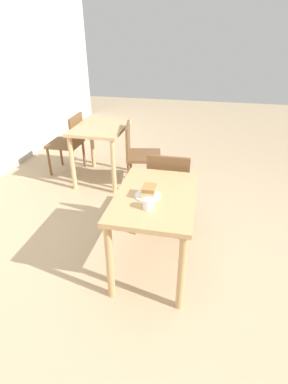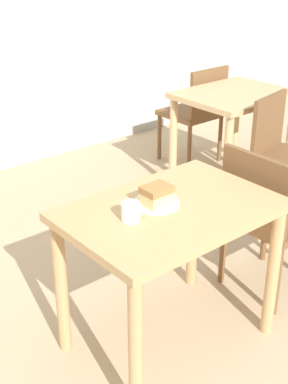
{
  "view_description": "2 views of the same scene",
  "coord_description": "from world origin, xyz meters",
  "px_view_note": "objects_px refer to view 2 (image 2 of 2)",
  "views": [
    {
      "loc": [
        -2.05,
        0.15,
        1.93
      ],
      "look_at": [
        -0.03,
        0.58,
        0.78
      ],
      "focal_mm": 28.0,
      "sensor_mm": 36.0,
      "label": 1
    },
    {
      "loc": [
        -1.41,
        -1.03,
        1.82
      ],
      "look_at": [
        -0.07,
        0.58,
        0.81
      ],
      "focal_mm": 50.0,
      "sensor_mm": 36.0,
      "label": 2
    }
  ],
  "objects_px": {
    "plate": "(156,203)",
    "cake_slice": "(157,195)",
    "chair_near_window": "(268,215)",
    "dining_table_near": "(170,232)",
    "chair_far_corner": "(284,152)",
    "dining_table_far": "(234,111)",
    "chair_far_opposite": "(196,110)",
    "coffee_mug": "(131,211)"
  },
  "relations": [
    {
      "from": "plate",
      "to": "cake_slice",
      "type": "distance_m",
      "value": 0.05
    },
    {
      "from": "chair_near_window",
      "to": "dining_table_near",
      "type": "bearing_deg",
      "value": 88.15
    },
    {
      "from": "chair_far_corner",
      "to": "plate",
      "type": "height_order",
      "value": "chair_far_corner"
    },
    {
      "from": "plate",
      "to": "cake_slice",
      "type": "xyz_separation_m",
      "value": [
        -0.01,
        -0.01,
        0.05
      ]
    },
    {
      "from": "dining_table_far",
      "to": "dining_table_near",
      "type": "bearing_deg",
      "value": -147.03
    },
    {
      "from": "chair_near_window",
      "to": "plate",
      "type": "distance_m",
      "value": 0.78
    },
    {
      "from": "chair_far_opposite",
      "to": "cake_slice",
      "type": "distance_m",
      "value": 2.37
    },
    {
      "from": "dining_table_near",
      "to": "coffee_mug",
      "type": "distance_m",
      "value": 0.27
    },
    {
      "from": "dining_table_near",
      "to": "coffee_mug",
      "type": "bearing_deg",
      "value": 174.79
    },
    {
      "from": "chair_near_window",
      "to": "plate",
      "type": "bearing_deg",
      "value": 83.66
    },
    {
      "from": "dining_table_far",
      "to": "chair_far_opposite",
      "type": "xyz_separation_m",
      "value": [
        0.14,
        0.54,
        -0.15
      ]
    },
    {
      "from": "chair_far_opposite",
      "to": "coffee_mug",
      "type": "xyz_separation_m",
      "value": [
        -1.94,
        -1.55,
        0.31
      ]
    },
    {
      "from": "plate",
      "to": "chair_far_corner",
      "type": "bearing_deg",
      "value": 15.68
    },
    {
      "from": "dining_table_far",
      "to": "chair_far_opposite",
      "type": "distance_m",
      "value": 0.58
    },
    {
      "from": "coffee_mug",
      "to": "chair_far_opposite",
      "type": "bearing_deg",
      "value": 38.6
    },
    {
      "from": "cake_slice",
      "to": "chair_far_opposite",
      "type": "bearing_deg",
      "value": 40.58
    },
    {
      "from": "dining_table_near",
      "to": "chair_far_opposite",
      "type": "relative_size",
      "value": 1.12
    },
    {
      "from": "chair_far_corner",
      "to": "chair_far_opposite",
      "type": "relative_size",
      "value": 1.0
    },
    {
      "from": "dining_table_near",
      "to": "coffee_mug",
      "type": "xyz_separation_m",
      "value": [
        -0.21,
        0.02,
        0.17
      ]
    },
    {
      "from": "dining_table_far",
      "to": "chair_far_opposite",
      "type": "height_order",
      "value": "chair_far_opposite"
    },
    {
      "from": "chair_far_corner",
      "to": "coffee_mug",
      "type": "xyz_separation_m",
      "value": [
        -1.72,
        -0.47,
        0.31
      ]
    },
    {
      "from": "chair_near_window",
      "to": "chair_far_opposite",
      "type": "relative_size",
      "value": 1.0
    },
    {
      "from": "chair_near_window",
      "to": "chair_far_corner",
      "type": "bearing_deg",
      "value": -58.02
    },
    {
      "from": "chair_far_opposite",
      "to": "cake_slice",
      "type": "bearing_deg",
      "value": 40.35
    },
    {
      "from": "plate",
      "to": "coffee_mug",
      "type": "distance_m",
      "value": 0.18
    },
    {
      "from": "cake_slice",
      "to": "coffee_mug",
      "type": "relative_size",
      "value": 1.43
    },
    {
      "from": "chair_far_opposite",
      "to": "cake_slice",
      "type": "relative_size",
      "value": 6.67
    },
    {
      "from": "coffee_mug",
      "to": "cake_slice",
      "type": "bearing_deg",
      "value": 9.34
    },
    {
      "from": "chair_far_opposite",
      "to": "dining_table_near",
      "type": "bearing_deg",
      "value": 41.92
    },
    {
      "from": "chair_near_window",
      "to": "coffee_mug",
      "type": "xyz_separation_m",
      "value": [
        -0.89,
        0.04,
        0.31
      ]
    },
    {
      "from": "dining_table_near",
      "to": "dining_table_far",
      "type": "bearing_deg",
      "value": 32.97
    },
    {
      "from": "dining_table_near",
      "to": "cake_slice",
      "type": "height_order",
      "value": "cake_slice"
    },
    {
      "from": "dining_table_near",
      "to": "cake_slice",
      "type": "xyz_separation_m",
      "value": [
        -0.04,
        0.05,
        0.18
      ]
    },
    {
      "from": "dining_table_near",
      "to": "chair_far_corner",
      "type": "distance_m",
      "value": 1.59
    },
    {
      "from": "plate",
      "to": "coffee_mug",
      "type": "xyz_separation_m",
      "value": [
        -0.17,
        -0.04,
        0.03
      ]
    },
    {
      "from": "chair_near_window",
      "to": "coffee_mug",
      "type": "bearing_deg",
      "value": 87.37
    },
    {
      "from": "chair_far_opposite",
      "to": "dining_table_far",
      "type": "bearing_deg",
      "value": 74.73
    },
    {
      "from": "dining_table_far",
      "to": "chair_near_window",
      "type": "relative_size",
      "value": 0.96
    },
    {
      "from": "dining_table_far",
      "to": "chair_far_corner",
      "type": "distance_m",
      "value": 0.57
    },
    {
      "from": "dining_table_near",
      "to": "cake_slice",
      "type": "bearing_deg",
      "value": 134.29
    },
    {
      "from": "chair_far_corner",
      "to": "chair_far_opposite",
      "type": "bearing_deg",
      "value": 67.29
    },
    {
      "from": "dining_table_far",
      "to": "chair_near_window",
      "type": "xyz_separation_m",
      "value": [
        -0.9,
        -1.05,
        -0.15
      ]
    }
  ]
}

